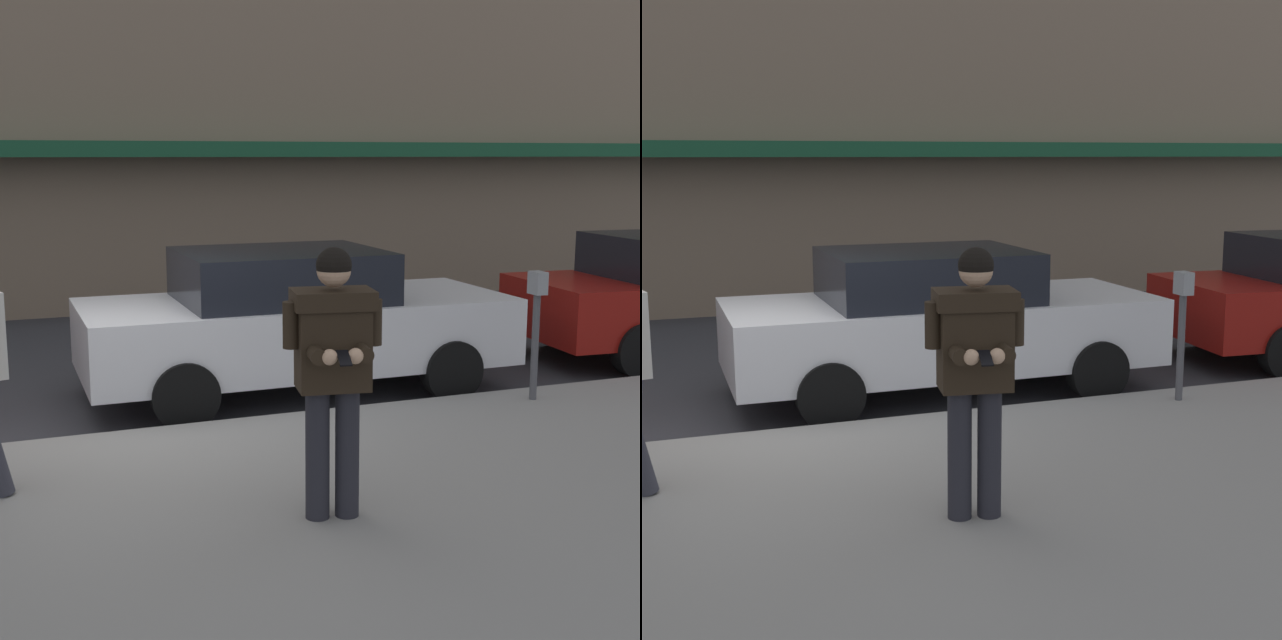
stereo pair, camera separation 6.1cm
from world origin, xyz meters
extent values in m
plane|color=#333338|center=(0.00, 0.00, 0.00)|extent=(80.00, 80.00, 0.00)
cube|color=gray|center=(1.00, -2.85, 0.07)|extent=(32.00, 5.30, 0.14)
cube|color=silver|center=(1.00, 0.05, 0.00)|extent=(28.00, 0.12, 0.01)
cube|color=#195133|center=(1.00, 6.15, 2.60)|extent=(26.60, 0.70, 0.24)
cube|color=silver|center=(2.08, 0.95, 0.67)|extent=(4.50, 1.83, 0.70)
cube|color=black|center=(1.90, 0.95, 1.28)|extent=(2.07, 1.64, 0.52)
cylinder|color=black|center=(3.48, 1.80, 0.32)|extent=(0.64, 0.22, 0.64)
cylinder|color=black|center=(3.48, 0.09, 0.32)|extent=(0.64, 0.22, 0.64)
cylinder|color=black|center=(0.69, 1.81, 0.32)|extent=(0.64, 0.22, 0.64)
cylinder|color=black|center=(0.69, 0.10, 0.32)|extent=(0.64, 0.22, 0.64)
cylinder|color=black|center=(6.06, 1.90, 0.32)|extent=(0.65, 0.26, 0.64)
cylinder|color=#23232B|center=(1.20, -2.62, 0.58)|extent=(0.16, 0.16, 0.88)
cylinder|color=#23232B|center=(1.00, -2.58, 0.58)|extent=(0.16, 0.16, 0.88)
cube|color=black|center=(1.10, -2.60, 1.34)|extent=(0.50, 0.37, 0.64)
cube|color=black|center=(1.10, -2.60, 1.61)|extent=(0.57, 0.42, 0.12)
cylinder|color=black|center=(1.37, -2.64, 1.45)|extent=(0.11, 0.11, 0.30)
cylinder|color=black|center=(1.22, -2.78, 1.30)|extent=(0.15, 0.31, 0.10)
sphere|color=tan|center=(1.13, -2.91, 1.30)|extent=(0.10, 0.10, 0.10)
cylinder|color=black|center=(0.83, -2.55, 1.45)|extent=(0.11, 0.11, 0.30)
cylinder|color=black|center=(0.93, -2.73, 1.30)|extent=(0.15, 0.31, 0.10)
sphere|color=tan|center=(0.97, -2.88, 1.30)|extent=(0.10, 0.10, 0.10)
cube|color=black|center=(1.04, -2.93, 1.30)|extent=(0.10, 0.15, 0.07)
sphere|color=tan|center=(1.10, -2.63, 1.80)|extent=(0.22, 0.22, 0.22)
sphere|color=black|center=(1.10, -2.63, 1.83)|extent=(0.23, 0.23, 0.23)
cylinder|color=#4C4C51|center=(4.01, -0.60, 0.67)|extent=(0.07, 0.07, 1.05)
cube|color=gray|center=(4.01, -0.60, 1.30)|extent=(0.12, 0.18, 0.22)
camera|label=1|loc=(-0.94, -7.82, 2.51)|focal=50.00mm
camera|label=2|loc=(-0.89, -7.84, 2.51)|focal=50.00mm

